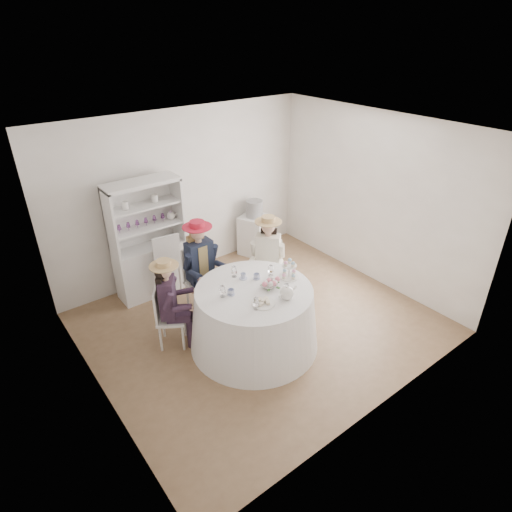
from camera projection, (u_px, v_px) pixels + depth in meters
ground at (260, 323)px, 6.13m from camera, size 4.50×4.50×0.00m
ceiling at (261, 132)px, 4.83m from camera, size 4.50×4.50×0.00m
wall_back at (184, 195)px, 6.87m from camera, size 4.50×0.00×4.50m
wall_front at (390, 312)px, 4.09m from camera, size 4.50×0.00×4.50m
wall_left at (84, 300)px, 4.28m from camera, size 0.00×4.50×4.50m
wall_right at (374, 199)px, 6.69m from camera, size 0.00×4.50×4.50m
tea_table at (254, 317)px, 5.54m from camera, size 1.69×1.69×0.86m
hutch at (150, 255)px, 6.55m from camera, size 1.20×0.72×1.84m
side_table at (254, 235)px, 7.83m from camera, size 0.61×0.61×0.73m
hatbox at (254, 209)px, 7.58m from camera, size 0.36×0.36×0.30m
guest_left at (170, 299)px, 5.40m from camera, size 0.55×0.51×1.27m
guest_mid at (201, 262)px, 6.02m from camera, size 0.52×0.54×1.44m
guest_right at (268, 255)px, 6.29m from camera, size 0.59×0.58×1.38m
spare_chair at (166, 262)px, 6.54m from camera, size 0.49×0.49×1.05m
teacup_a at (231, 292)px, 5.22m from camera, size 0.11×0.11×0.07m
teacup_b at (243, 276)px, 5.55m from camera, size 0.08×0.08×0.07m
teacup_c at (257, 277)px, 5.54m from camera, size 0.10×0.10×0.07m
flower_bowl at (269, 286)px, 5.36m from camera, size 0.24×0.24×0.05m
flower_arrangement at (271, 283)px, 5.32m from camera, size 0.18×0.18×0.07m
table_teapot at (287, 293)px, 5.13m from camera, size 0.24×0.17×0.18m
sandwich_plate at (263, 303)px, 5.06m from camera, size 0.29×0.29×0.06m
cupcake_stand at (289, 271)px, 5.56m from camera, size 0.26×0.26×0.24m
stemware_set at (254, 285)px, 5.30m from camera, size 0.86×0.83×0.15m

